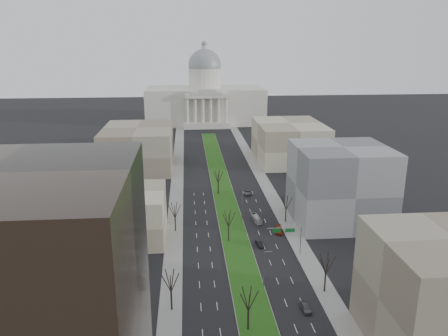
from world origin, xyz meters
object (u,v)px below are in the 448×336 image
car_grey_far (247,192)px  box_van (256,218)px  car_red (279,230)px  car_grey_near (305,307)px  car_black (259,244)px

car_grey_far → box_van: 25.38m
car_red → car_grey_far: bearing=104.9°
car_grey_near → box_van: box_van is taller
car_grey_near → box_van: size_ratio=0.60×
car_grey_near → car_black: car_grey_near is taller
car_red → box_van: size_ratio=0.77×
car_grey_near → car_red: (2.48, 39.13, 0.06)m
car_red → car_grey_near: bearing=-86.6°
car_grey_near → car_black: (-4.73, 30.80, -0.07)m
car_grey_near → car_red: size_ratio=0.79×
car_black → car_grey_far: size_ratio=0.77×
car_black → car_red: car_red is taller
car_grey_far → box_van: bearing=-88.4°
car_red → car_black: bearing=-123.9°
car_grey_near → box_van: 47.95m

